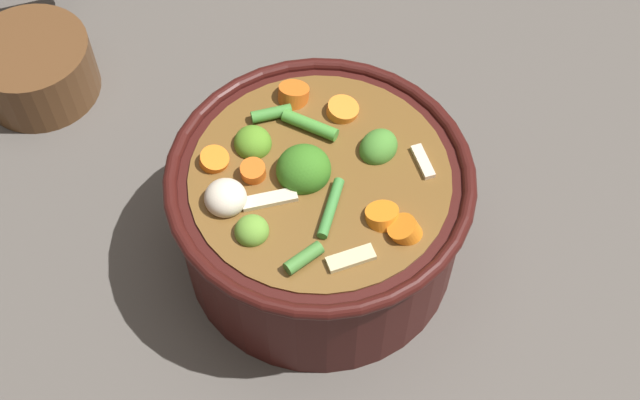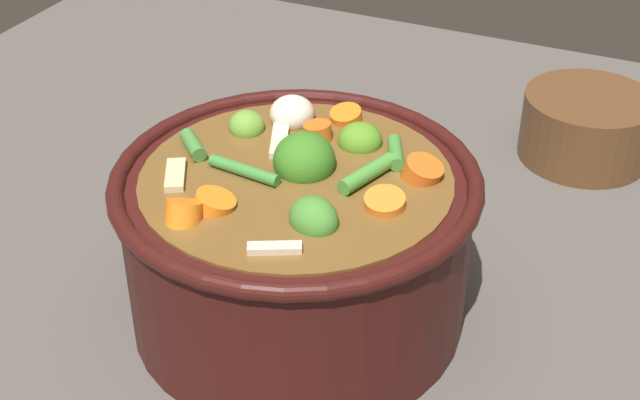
% 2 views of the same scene
% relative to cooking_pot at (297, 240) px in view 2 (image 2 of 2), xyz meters
% --- Properties ---
extents(ground_plane, '(1.10, 1.10, 0.00)m').
position_rel_cooking_pot_xyz_m(ground_plane, '(-0.00, -0.00, -0.07)').
color(ground_plane, '#514C47').
extents(cooking_pot, '(0.25, 0.25, 0.14)m').
position_rel_cooking_pot_xyz_m(cooking_pot, '(0.00, 0.00, 0.00)').
color(cooking_pot, '#38110F').
rests_on(cooking_pot, ground_plane).
extents(small_saucepan, '(0.16, 0.19, 0.06)m').
position_rel_cooking_pot_xyz_m(small_saucepan, '(0.32, -0.15, -0.03)').
color(small_saucepan, brown).
rests_on(small_saucepan, ground_plane).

